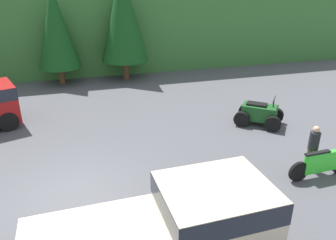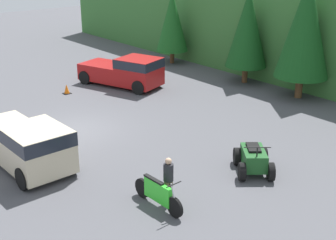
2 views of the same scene
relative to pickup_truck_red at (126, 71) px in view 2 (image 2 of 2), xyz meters
name	(u,v)px [view 2 (image 2 of 2)]	position (x,y,z in m)	size (l,w,h in m)	color
ground_plane	(74,130)	(4.25, -5.92, -0.97)	(80.00, 80.00, 0.00)	#4C4C51
hillside_backdrop	(293,31)	(4.25, 10.08, 1.82)	(44.00, 6.00, 5.57)	#387033
tree_left	(172,21)	(-2.76, 5.85, 2.00)	(2.22, 2.22, 5.04)	brown
tree_mid_left	(248,28)	(3.88, 6.13, 2.37)	(2.50, 2.50, 5.68)	brown
tree_mid_right	(305,27)	(7.83, 6.16, 2.95)	(2.93, 2.93, 6.67)	brown
pickup_truck_red	(126,71)	(0.00, 0.00, 0.00)	(5.44, 3.54, 1.82)	maroon
pickup_truck_second	(26,142)	(6.37, -9.04, 0.00)	(5.40, 2.23, 1.82)	beige
dirt_bike	(158,194)	(11.93, -7.04, -0.49)	(2.32, 0.60, 1.15)	black
quad_atv	(253,160)	(12.24, -2.74, -0.46)	(2.33, 2.23, 1.26)	black
rider_person	(168,178)	(11.92, -6.59, -0.09)	(0.36, 0.36, 1.61)	brown
traffic_cone	(67,89)	(-0.98, -3.47, -0.71)	(0.42, 0.42, 0.55)	black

